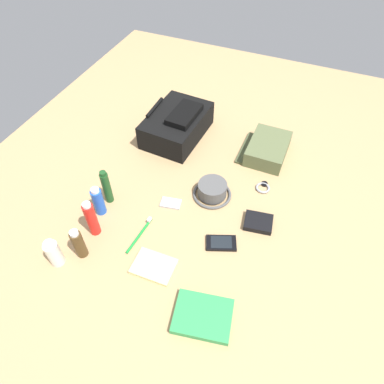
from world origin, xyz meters
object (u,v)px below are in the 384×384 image
(deodorant_spray, at_px, (98,201))
(bucket_hat, at_px, (212,191))
(cell_phone, at_px, (221,243))
(wristwatch, at_px, (263,187))
(cologne_bottle, at_px, (79,244))
(wallet, at_px, (258,222))
(shampoo_bottle, at_px, (107,187))
(toothbrush, at_px, (141,233))
(notepad, at_px, (154,267))
(toiletry_pouch, at_px, (267,149))
(toothpaste_tube, at_px, (54,253))
(paperback_novel, at_px, (203,316))
(sunscreen_spray, at_px, (91,219))
(backpack, at_px, (177,125))
(media_player, at_px, (171,203))

(deodorant_spray, bearing_deg, bucket_hat, -56.33)
(cell_phone, xyz_separation_m, wristwatch, (0.34, -0.07, -0.00))
(cologne_bottle, relative_size, wallet, 1.29)
(shampoo_bottle, relative_size, toothbrush, 0.93)
(wallet, height_order, notepad, wallet)
(toiletry_pouch, distance_m, toothpaste_tube, 1.02)
(paperback_novel, height_order, notepad, paperback_novel)
(sunscreen_spray, relative_size, toothbrush, 0.95)
(backpack, xyz_separation_m, deodorant_spray, (-0.56, 0.09, -0.00))
(bucket_hat, bearing_deg, notepad, 170.14)
(backpack, relative_size, cell_phone, 2.79)
(backpack, xyz_separation_m, shampoo_bottle, (-0.50, 0.09, 0.01))
(cell_phone, xyz_separation_m, notepad, (-0.19, 0.19, 0.00))
(sunscreen_spray, relative_size, cell_phone, 1.31)
(wallet, bearing_deg, toiletry_pouch, 1.77)
(paperback_novel, height_order, wallet, paperback_novel)
(media_player, bearing_deg, notepad, -166.46)
(paperback_novel, height_order, wristwatch, paperback_novel)
(paperback_novel, height_order, cell_phone, paperback_novel)
(cologne_bottle, height_order, wristwatch, cologne_bottle)
(toiletry_pouch, relative_size, shampoo_bottle, 1.44)
(notepad, bearing_deg, toiletry_pouch, -17.85)
(paperback_novel, relative_size, wristwatch, 2.98)
(deodorant_spray, bearing_deg, backpack, -8.99)
(toothpaste_tube, xyz_separation_m, shampoo_bottle, (0.33, -0.02, 0.02))
(toothbrush, bearing_deg, deodorant_spray, 80.04)
(shampoo_bottle, bearing_deg, media_player, -72.29)
(sunscreen_spray, xyz_separation_m, notepad, (-0.05, -0.28, -0.08))
(toiletry_pouch, relative_size, notepad, 1.61)
(toothpaste_tube, distance_m, paperback_novel, 0.57)
(paperback_novel, relative_size, media_player, 2.30)
(backpack, distance_m, paperback_novel, 0.94)
(cologne_bottle, xyz_separation_m, cell_phone, (0.24, -0.46, -0.06))
(toothpaste_tube, relative_size, wristwatch, 1.75)
(cologne_bottle, bearing_deg, paperback_novel, -95.89)
(toothbrush, bearing_deg, toiletry_pouch, -27.71)
(toothpaste_tube, bearing_deg, deodorant_spray, -4.08)
(backpack, relative_size, wallet, 3.32)
(backpack, distance_m, toiletry_pouch, 0.45)
(bucket_hat, xyz_separation_m, wristwatch, (0.12, -0.19, -0.02))
(cologne_bottle, relative_size, notepad, 0.95)
(toiletry_pouch, distance_m, toothbrush, 0.72)
(paperback_novel, bearing_deg, toothbrush, 58.14)
(backpack, distance_m, media_player, 0.45)
(sunscreen_spray, xyz_separation_m, wallet, (0.28, -0.58, -0.07))
(toothpaste_tube, distance_m, sunscreen_spray, 0.18)
(wallet, bearing_deg, toothpaste_tube, 116.57)
(bucket_hat, bearing_deg, cell_phone, -151.31)
(paperback_novel, bearing_deg, notepad, 65.94)
(cologne_bottle, bearing_deg, shampoo_bottle, 9.69)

